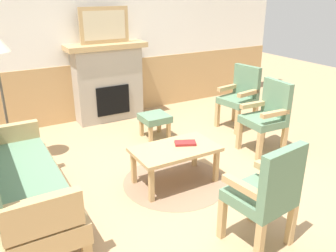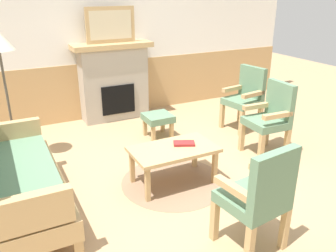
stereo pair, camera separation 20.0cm
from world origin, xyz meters
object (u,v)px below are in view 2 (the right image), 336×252
at_px(book_on_table, 184,143).
at_px(footstool, 158,119).
at_px(fireplace, 114,81).
at_px(coffee_table, 173,152).
at_px(armchair_by_window_left, 246,95).
at_px(framed_picture, 111,25).
at_px(couch, 18,178).
at_px(armchair_near_fireplace, 271,116).
at_px(armchair_front_left, 259,195).

distance_m(book_on_table, footstool, 1.29).
relative_size(fireplace, coffee_table, 1.35).
height_order(coffee_table, book_on_table, book_on_table).
height_order(coffee_table, armchair_by_window_left, armchair_by_window_left).
height_order(framed_picture, book_on_table, framed_picture).
bearing_deg(framed_picture, couch, -128.21).
xyz_separation_m(framed_picture, book_on_table, (0.03, -2.34, -1.10)).
distance_m(framed_picture, couch, 3.04).
distance_m(framed_picture, footstool, 1.70).
height_order(fireplace, framed_picture, framed_picture).
bearing_deg(armchair_by_window_left, couch, -166.26).
relative_size(fireplace, book_on_table, 5.43).
xyz_separation_m(fireplace, framed_picture, (0.00, 0.00, 0.91)).
bearing_deg(book_on_table, armchair_near_fireplace, 3.64).
distance_m(framed_picture, armchair_front_left, 3.81).
distance_m(couch, footstool, 2.32).
xyz_separation_m(footstool, armchair_near_fireplace, (1.10, -1.16, 0.25)).
bearing_deg(armchair_by_window_left, framed_picture, 140.76).
distance_m(coffee_table, footstool, 1.35).
distance_m(footstool, armchair_front_left, 2.60).
bearing_deg(framed_picture, armchair_by_window_left, -39.24).
xyz_separation_m(framed_picture, armchair_by_window_left, (1.68, -1.37, -1.02)).
xyz_separation_m(framed_picture, armchair_front_left, (-0.01, -3.67, -1.02)).
distance_m(armchair_near_fireplace, armchair_by_window_left, 0.93).
height_order(couch, armchair_near_fireplace, same).
relative_size(framed_picture, armchair_near_fireplace, 0.82).
distance_m(couch, book_on_table, 1.77).
distance_m(book_on_table, armchair_front_left, 1.33).
bearing_deg(couch, book_on_table, -4.30).
bearing_deg(footstool, book_on_table, -102.02).
relative_size(couch, armchair_near_fireplace, 1.84).
bearing_deg(footstool, armchair_near_fireplace, -46.65).
height_order(couch, armchair_front_left, same).
xyz_separation_m(fireplace, footstool, (0.29, -1.09, -0.37)).
xyz_separation_m(couch, coffee_table, (1.62, -0.16, -0.01)).
distance_m(fireplace, armchair_front_left, 3.67).
bearing_deg(fireplace, footstool, -74.93).
bearing_deg(armchair_near_fireplace, coffee_table, -175.77).
height_order(book_on_table, armchair_front_left, armchair_front_left).
bearing_deg(footstool, couch, -151.21).
bearing_deg(armchair_by_window_left, fireplace, 140.77).
bearing_deg(armchair_near_fireplace, couch, 179.16).
bearing_deg(footstool, coffee_table, -107.97).
distance_m(framed_picture, book_on_table, 2.59).
relative_size(fireplace, armchair_near_fireplace, 1.33).
relative_size(footstool, armchair_front_left, 0.41).
xyz_separation_m(couch, armchair_near_fireplace, (3.13, -0.05, 0.14)).
distance_m(fireplace, framed_picture, 0.91).
distance_m(coffee_table, book_on_table, 0.17).
bearing_deg(book_on_table, footstool, 77.98).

